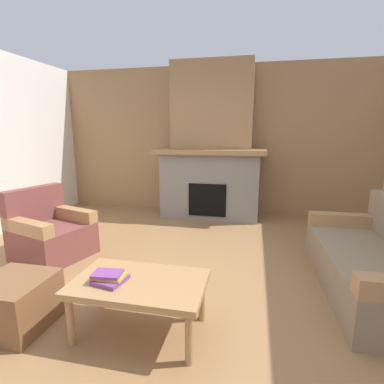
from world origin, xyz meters
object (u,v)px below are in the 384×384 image
Objects in this scene: fireplace at (211,152)px; couch at (377,265)px; armchair at (50,233)px; ottoman at (16,303)px; coffee_table at (139,287)px.

couch is (1.95, -2.28, -0.88)m from fireplace.
armchair is 1.81× the size of ottoman.
couch is at bearing -1.37° from armchair.
ottoman is (-1.05, -3.43, -0.96)m from fireplace.
couch is 1.92× the size of armchair.
coffee_table is at bearing -90.95° from fireplace.
coffee_table is at bearing -153.30° from couch.
couch reaches higher than ottoman.
armchair is 1.95m from coffee_table.
fireplace is 3.38m from coffee_table.
armchair is (-3.62, 0.09, 0.01)m from couch.
coffee_table reaches higher than ottoman.
couch is 2.24m from coffee_table.
armchair is at bearing 145.94° from coffee_table.
couch is 3.21m from ottoman.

